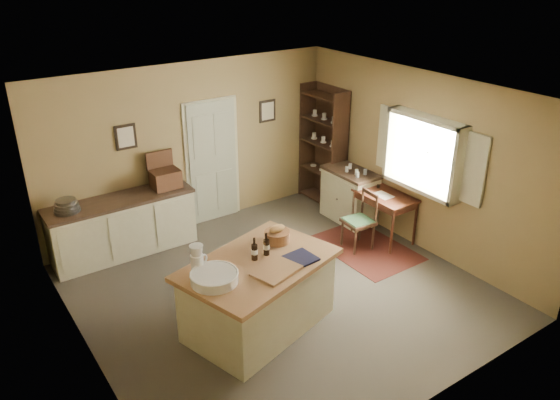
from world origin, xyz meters
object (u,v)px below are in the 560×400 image
Objects in this scene: writing_desk at (385,200)px; work_island at (258,293)px; desk_chair at (358,222)px; right_cabinet at (350,195)px; shelving_unit at (325,146)px; sideboard at (123,224)px.

work_island is at bearing -164.79° from writing_desk.
work_island is at bearing -156.17° from desk_chair.
right_cabinet is at bearing 62.02° from desk_chair.
work_island is 2.17× the size of writing_desk.
writing_desk is 1.06× the size of desk_chair.
right_cabinet is at bearing 90.01° from writing_desk.
writing_desk is 0.45× the size of shelving_unit.
sideboard is 2.41× the size of desk_chair.
sideboard is 3.70m from right_cabinet.
sideboard is at bearing 153.00° from desk_chair.
shelving_unit is (3.70, -0.20, 0.57)m from sideboard.
desk_chair is (3.00, -1.90, -0.03)m from sideboard.
work_island is 2.09× the size of right_cabinet.
writing_desk is (3.54, -1.90, 0.19)m from sideboard.
work_island is at bearing -150.80° from right_cabinet.
desk_chair is at bearing -179.95° from writing_desk.
shelving_unit reaches higher than writing_desk.
writing_desk is 0.58m from desk_chair.
right_cabinet is (-0.00, 0.82, -0.21)m from writing_desk.
writing_desk is (2.85, 0.77, 0.19)m from work_island.
shelving_unit reaches higher than work_island.
right_cabinet is at bearing -17.00° from sideboard.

